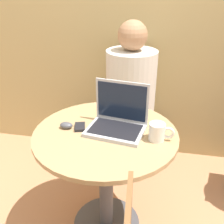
% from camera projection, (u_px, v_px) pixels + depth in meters
% --- Properties ---
extents(ground_plane, '(12.00, 12.00, 0.00)m').
position_uv_depth(ground_plane, '(107.00, 223.00, 1.76)').
color(ground_plane, tan).
extents(back_wall, '(7.00, 0.05, 2.60)m').
position_uv_depth(back_wall, '(131.00, 3.00, 2.00)').
color(back_wall, tan).
rests_on(back_wall, ground_plane).
extents(round_table, '(0.79, 0.79, 0.72)m').
position_uv_depth(round_table, '(106.00, 160.00, 1.52)').
color(round_table, '#4C4C51').
rests_on(round_table, ground_plane).
extents(laptop, '(0.34, 0.27, 0.26)m').
position_uv_depth(laptop, '(118.00, 120.00, 1.44)').
color(laptop, '#B7B7BC').
rests_on(laptop, round_table).
extents(cell_phone, '(0.08, 0.10, 0.02)m').
position_uv_depth(cell_phone, '(80.00, 127.00, 1.47)').
color(cell_phone, black).
rests_on(cell_phone, round_table).
extents(computer_mouse, '(0.07, 0.05, 0.04)m').
position_uv_depth(computer_mouse, '(66.00, 125.00, 1.46)').
color(computer_mouse, '#4C4C51').
rests_on(computer_mouse, round_table).
extents(coffee_cup, '(0.13, 0.08, 0.09)m').
position_uv_depth(coffee_cup, '(158.00, 132.00, 1.34)').
color(coffee_cup, white).
rests_on(coffee_cup, round_table).
extents(person_seated, '(0.38, 0.60, 1.22)m').
position_uv_depth(person_seated, '(131.00, 109.00, 2.17)').
color(person_seated, '#4C4742').
rests_on(person_seated, ground_plane).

